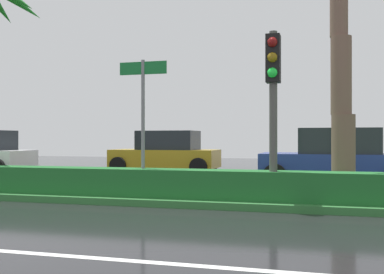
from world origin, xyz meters
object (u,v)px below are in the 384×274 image
at_px(car_in_traffic_second, 166,153).
at_px(car_in_traffic_third, 335,158).
at_px(street_name_sign, 143,108).
at_px(traffic_signal_median_right, 273,84).

relative_size(car_in_traffic_second, car_in_traffic_third, 1.00).
xyz_separation_m(street_name_sign, car_in_traffic_third, (4.16, 5.03, -1.25)).
height_order(street_name_sign, car_in_traffic_second, street_name_sign).
bearing_deg(car_in_traffic_second, car_in_traffic_third, 152.76).
bearing_deg(street_name_sign, car_in_traffic_third, 50.38).
height_order(traffic_signal_median_right, car_in_traffic_second, traffic_signal_median_right).
relative_size(street_name_sign, car_in_traffic_third, 0.70).
relative_size(traffic_signal_median_right, car_in_traffic_second, 0.79).
distance_m(traffic_signal_median_right, car_in_traffic_third, 5.66).
distance_m(car_in_traffic_second, car_in_traffic_third, 7.31).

